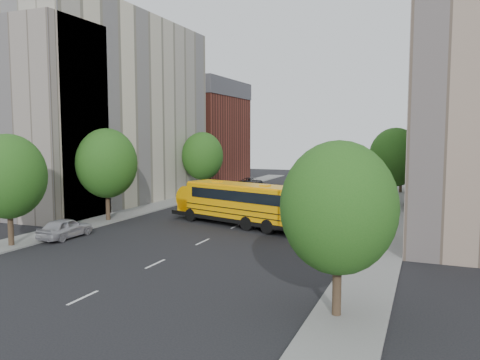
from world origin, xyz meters
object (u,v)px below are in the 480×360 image
Objects in this scene: safari_truck at (330,204)px; parked_car_2 at (251,182)px; parked_car_1 at (199,196)px; parked_car_5 at (384,185)px; parked_car_3 at (339,233)px; street_tree_5 at (401,156)px; street_tree_2 at (202,156)px; street_tree_4 at (395,157)px; school_bus at (234,201)px; street_tree_3 at (338,208)px; street_tree_1 at (107,163)px; parked_car_4 at (374,196)px; parked_car_0 at (65,228)px; street_tree_0 at (8,177)px.

safari_truck reaches higher than parked_car_2.
parked_car_1 is 26.06m from parked_car_5.
street_tree_5 is at bearing 86.03° from parked_car_3.
parked_car_3 is (17.62, -14.00, 0.10)m from parked_car_1.
street_tree_4 reaches higher than street_tree_2.
school_bus is 2.47× the size of parked_car_2.
safari_truck is at bearing -96.84° from parked_car_5.
safari_truck is 1.52× the size of parked_car_1.
school_bus is 27.59m from parked_car_2.
safari_truck is 1.27× the size of parked_car_2.
street_tree_5 is 26.56m from parked_car_1.
parked_car_5 is at bearing 92.74° from street_tree_3.
parked_car_4 is at bearing 45.50° from street_tree_1.
parked_car_2 is at bearing -171.08° from parked_car_5.
street_tree_4 is at bearing -90.00° from street_tree_5.
street_tree_3 is 1.65× the size of parked_car_0.
school_bus is 1.94× the size of safari_truck.
street_tree_0 is 0.94× the size of street_tree_1.
street_tree_0 reaches higher than school_bus.
parked_car_4 is (9.19, 17.54, -1.24)m from school_bus.
parked_car_4 is 1.00× the size of parked_car_5.
safari_truck is at bearing 55.15° from school_bus.
street_tree_4 is 1.93× the size of parked_car_5.
parked_car_5 is (0.00, 33.19, -0.12)m from parked_car_3.
parked_car_1 is 1.02× the size of parked_car_5.
safari_truck is (17.40, -10.20, -3.43)m from street_tree_2.
street_tree_0 is 28.00m from street_tree_2.
street_tree_4 is 1.08× the size of street_tree_5.
parked_car_3 is (18.40, 5.37, 0.07)m from parked_car_0.
street_tree_1 is 0.63× the size of school_bus.
street_tree_0 reaches higher than parked_car_5.
street_tree_0 is at bearing -120.02° from parked_car_4.
parked_car_0 reaches higher than parked_car_1.
street_tree_0 is 46.58m from parked_car_5.
parked_car_5 is (19.80, 41.97, -3.95)m from street_tree_0.
parked_car_0 is (-9.21, -9.20, -1.21)m from school_bus.
street_tree_1 is at bearing 176.52° from parked_car_3.
parked_car_2 is (-0.09, 16.04, 0.01)m from parked_car_1.
street_tree_1 is 0.98× the size of street_tree_4.
street_tree_2 is at bearing -87.37° from parked_car_0.
street_tree_1 is 28.43m from street_tree_4.
street_tree_3 is 1.70× the size of parked_car_5.
parked_car_4 is at bearing 56.70° from street_tree_0.
parked_car_4 is (17.72, -8.67, 0.00)m from parked_car_2.
school_bus is at bearing -124.26° from safari_truck.
street_tree_0 is 1.77× the size of parked_car_4.
street_tree_0 is 23.21m from parked_car_1.
safari_truck is (-4.60, -10.20, -3.68)m from street_tree_4.
street_tree_4 is 1.88× the size of parked_car_0.
school_bus is (-11.39, -15.39, -3.13)m from street_tree_4.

